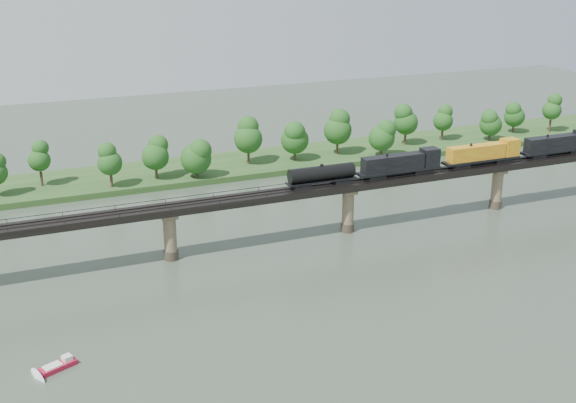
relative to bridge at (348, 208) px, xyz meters
name	(u,v)px	position (x,y,z in m)	size (l,w,h in m)	color
ground	(419,287)	(0.00, -30.00, -5.46)	(400.00, 400.00, 0.00)	#334032
far_bank	(263,162)	(0.00, 55.00, -4.66)	(300.00, 24.00, 1.60)	#26481D
bridge	(348,208)	(0.00, 0.00, 0.00)	(236.00, 30.00, 11.50)	#473A2D
bridge_superstructure	(349,181)	(0.00, 0.00, 6.33)	(220.00, 4.90, 0.75)	black
far_treeline	(240,142)	(-8.21, 50.52, 3.37)	(289.06, 17.54, 13.60)	#382619
freight_train	(456,157)	(27.37, 0.00, 8.71)	(81.22, 3.16, 5.59)	black
motorboat	(59,365)	(-65.22, -33.07, -4.92)	(5.93, 4.07, 1.56)	#AE132F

